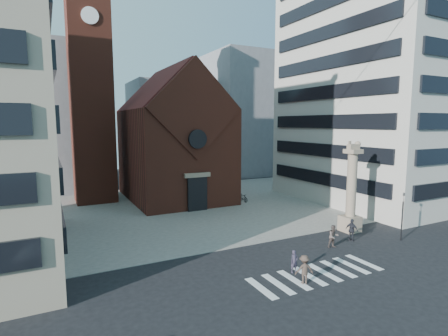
{
  "coord_description": "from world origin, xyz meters",
  "views": [
    {
      "loc": [
        -15.53,
        -20.45,
        10.3
      ],
      "look_at": [
        -1.0,
        8.0,
        6.2
      ],
      "focal_mm": 28.0,
      "sensor_mm": 36.0,
      "label": 1
    }
  ],
  "objects_px": {
    "scooter_0": "(145,209)",
    "pedestrian_2": "(352,230)",
    "lion_column": "(351,196)",
    "traffic_light": "(402,215)",
    "pedestrian_0": "(294,261)",
    "pedestrian_1": "(334,236)"
  },
  "relations": [
    {
      "from": "traffic_light",
      "to": "pedestrian_2",
      "type": "xyz_separation_m",
      "value": [
        -3.99,
        1.9,
        -1.31
      ]
    },
    {
      "from": "traffic_light",
      "to": "pedestrian_1",
      "type": "xyz_separation_m",
      "value": [
        -6.66,
        1.38,
        -1.33
      ]
    },
    {
      "from": "pedestrian_2",
      "to": "pedestrian_0",
      "type": "bearing_deg",
      "value": 92.22
    },
    {
      "from": "traffic_light",
      "to": "pedestrian_0",
      "type": "distance_m",
      "value": 12.79
    },
    {
      "from": "lion_column",
      "to": "pedestrian_2",
      "type": "bearing_deg",
      "value": -133.58
    },
    {
      "from": "pedestrian_2",
      "to": "scooter_0",
      "type": "relative_size",
      "value": 1.09
    },
    {
      "from": "lion_column",
      "to": "scooter_0",
      "type": "height_order",
      "value": "lion_column"
    },
    {
      "from": "traffic_light",
      "to": "scooter_0",
      "type": "xyz_separation_m",
      "value": [
        -17.84,
        19.43,
        -1.77
      ]
    },
    {
      "from": "pedestrian_1",
      "to": "pedestrian_2",
      "type": "height_order",
      "value": "pedestrian_2"
    },
    {
      "from": "pedestrian_1",
      "to": "scooter_0",
      "type": "bearing_deg",
      "value": 132.01
    },
    {
      "from": "lion_column",
      "to": "pedestrian_1",
      "type": "bearing_deg",
      "value": -150.66
    },
    {
      "from": "pedestrian_1",
      "to": "scooter_0",
      "type": "height_order",
      "value": "pedestrian_1"
    },
    {
      "from": "pedestrian_0",
      "to": "pedestrian_2",
      "type": "relative_size",
      "value": 0.81
    },
    {
      "from": "scooter_0",
      "to": "pedestrian_2",
      "type": "bearing_deg",
      "value": -63.85
    },
    {
      "from": "lion_column",
      "to": "traffic_light",
      "type": "xyz_separation_m",
      "value": [
        1.99,
        -4.0,
        -1.17
      ]
    },
    {
      "from": "lion_column",
      "to": "traffic_light",
      "type": "distance_m",
      "value": 4.62
    },
    {
      "from": "lion_column",
      "to": "scooter_0",
      "type": "bearing_deg",
      "value": 135.76
    },
    {
      "from": "traffic_light",
      "to": "scooter_0",
      "type": "bearing_deg",
      "value": 132.55
    },
    {
      "from": "pedestrian_0",
      "to": "pedestrian_2",
      "type": "bearing_deg",
      "value": 19.6
    },
    {
      "from": "lion_column",
      "to": "pedestrian_0",
      "type": "height_order",
      "value": "lion_column"
    },
    {
      "from": "pedestrian_0",
      "to": "traffic_light",
      "type": "bearing_deg",
      "value": 5.54
    },
    {
      "from": "pedestrian_0",
      "to": "pedestrian_1",
      "type": "height_order",
      "value": "pedestrian_1"
    }
  ]
}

